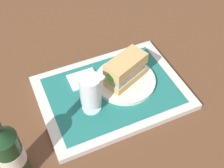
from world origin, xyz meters
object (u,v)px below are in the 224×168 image
object	(u,v)px
beer_bottle	(9,152)
beer_glass	(91,93)
plate	(125,81)
sandwich	(125,70)

from	to	relation	value
beer_bottle	beer_glass	bearing A→B (deg)	-156.88
plate	beer_bottle	size ratio (longest dim) A/B	0.71
plate	beer_glass	size ratio (longest dim) A/B	1.52
sandwich	beer_bottle	xyz separation A→B (m)	(0.37, 0.15, 0.03)
plate	beer_bottle	xyz separation A→B (m)	(0.37, 0.15, 0.08)
plate	beer_glass	distance (m)	0.15
plate	sandwich	world-z (taller)	sandwich
sandwich	beer_glass	size ratio (longest dim) A/B	1.16
sandwich	beer_bottle	world-z (taller)	beer_bottle
beer_glass	plate	bearing A→B (deg)	-158.94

